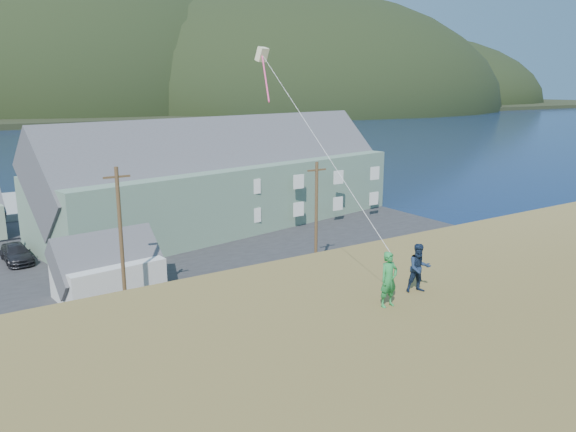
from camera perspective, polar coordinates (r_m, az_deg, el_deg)
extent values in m
plane|color=#0A1638|center=(35.66, -15.58, -10.94)|extent=(900.00, 900.00, 0.00)
cube|color=#4C3D19|center=(33.89, -14.52, -12.10)|extent=(110.00, 8.00, 0.10)
cube|color=#28282B|center=(51.23, -21.44, -3.87)|extent=(72.00, 36.00, 0.12)
ellipsoid|color=black|center=(331.19, -19.55, 10.33)|extent=(230.00, 207.00, 142.60)
ellipsoid|color=black|center=(356.03, -0.97, 11.21)|extent=(280.00, 252.00, 134.40)
ellipsoid|color=black|center=(453.37, 10.14, 11.44)|extent=(240.00, 216.00, 100.80)
cube|color=slate|center=(58.09, -6.05, 2.28)|extent=(39.19, 17.49, 6.49)
cube|color=#47474C|center=(57.36, -6.17, 7.17)|extent=(39.63, 17.29, 10.52)
cube|color=silver|center=(40.50, -17.76, -6.00)|extent=(6.91, 5.28, 2.58)
cube|color=#47474C|center=(39.93, -17.95, -3.38)|extent=(7.41, 5.33, 4.59)
cylinder|color=#47331E|center=(35.43, -16.56, -2.79)|extent=(0.24, 0.24, 9.49)
cylinder|color=#47331E|center=(41.79, 2.88, -0.40)|extent=(0.24, 0.24, 8.71)
imported|color=navy|center=(51.12, -21.34, -2.92)|extent=(2.45, 4.79, 1.56)
imported|color=navy|center=(57.27, -18.23, -1.02)|extent=(2.07, 4.74, 1.51)
imported|color=black|center=(51.07, -25.87, -3.43)|extent=(2.28, 5.07, 1.44)
imported|color=black|center=(56.20, -23.92, -1.83)|extent=(2.01, 4.25, 1.41)
imported|color=#227E3A|center=(18.62, 10.20, -6.35)|extent=(0.67, 0.44, 1.85)
imported|color=#16243D|center=(20.12, 13.17, -5.17)|extent=(1.03, 0.92, 1.74)
cube|color=beige|center=(23.57, -2.65, 16.08)|extent=(0.56, 0.54, 0.60)
cylinder|color=#FB4280|center=(22.16, -2.32, 13.94)|extent=(0.06, 0.06, 3.31)
cylinder|color=white|center=(20.52, 3.14, 7.51)|extent=(0.02, 0.02, 9.96)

